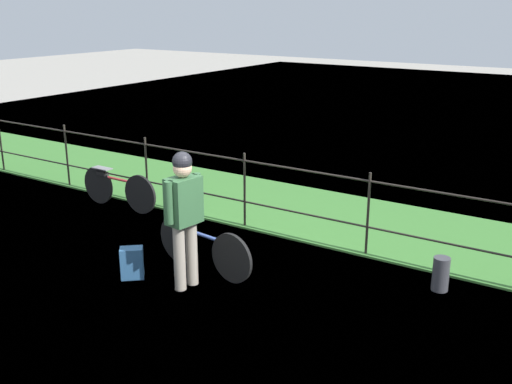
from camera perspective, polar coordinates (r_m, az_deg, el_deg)
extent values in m
plane|color=gray|center=(7.08, -4.81, -10.36)|extent=(60.00, 60.00, 0.00)
cube|color=#38702D|center=(9.74, 7.52, -2.40)|extent=(27.00, 2.40, 0.03)
plane|color=slate|center=(17.38, 19.63, 5.47)|extent=(30.00, 30.00, 0.00)
cylinder|color=#28231E|center=(13.33, -23.01, 4.29)|extent=(0.04, 0.04, 1.17)
cylinder|color=#28231E|center=(11.76, -17.47, 3.28)|extent=(0.04, 0.04, 1.17)
cylinder|color=#28231E|center=(10.33, -10.31, 1.93)|extent=(0.04, 0.04, 1.17)
cylinder|color=#28231E|center=(9.11, -1.08, 0.13)|extent=(0.04, 0.04, 1.17)
cylinder|color=#28231E|center=(8.21, 10.55, -2.13)|extent=(0.04, 0.04, 1.17)
cylinder|color=#28231E|center=(8.67, 4.40, -2.04)|extent=(18.00, 0.03, 0.03)
cylinder|color=#28231E|center=(8.48, 4.50, 2.06)|extent=(18.00, 0.03, 0.03)
cylinder|color=black|center=(7.41, -2.31, -6.27)|extent=(0.63, 0.13, 0.63)
cylinder|color=black|center=(8.05, -7.40, -4.43)|extent=(0.63, 0.13, 0.63)
cylinder|color=#3D569E|center=(7.65, -5.00, -4.11)|extent=(0.75, 0.14, 0.04)
cube|color=black|center=(7.88, -6.87, -3.18)|extent=(0.21, 0.11, 0.06)
cube|color=slate|center=(7.85, -6.90, -2.56)|extent=(0.38, 0.20, 0.02)
cube|color=brown|center=(7.80, -6.94, -1.50)|extent=(0.37, 0.30, 0.29)
ellipsoid|color=silver|center=(7.74, -6.99, -0.02)|extent=(0.30, 0.17, 0.13)
sphere|color=silver|center=(7.64, -6.40, 0.22)|extent=(0.11, 0.11, 0.11)
cylinder|color=gray|center=(7.36, -6.10, -5.73)|extent=(0.14, 0.14, 0.82)
cylinder|color=gray|center=(7.23, -7.25, -6.19)|extent=(0.14, 0.14, 0.82)
cube|color=#2D5633|center=(7.05, -6.87, -0.80)|extent=(0.31, 0.43, 0.56)
cylinder|color=#2D5633|center=(7.19, -5.59, -0.18)|extent=(0.10, 0.10, 0.50)
cylinder|color=#2D5633|center=(6.91, -8.21, -1.01)|extent=(0.10, 0.10, 0.50)
sphere|color=tan|center=(6.94, -6.98, 2.26)|extent=(0.22, 0.22, 0.22)
sphere|color=black|center=(6.92, -7.00, 2.87)|extent=(0.23, 0.23, 0.23)
cube|color=#28517A|center=(7.71, -11.66, -6.59)|extent=(0.33, 0.32, 0.40)
cylinder|color=#38383D|center=(7.57, 17.09, -7.42)|extent=(0.20, 0.20, 0.42)
cylinder|color=black|center=(9.98, -10.90, -0.22)|extent=(0.65, 0.05, 0.65)
cylinder|color=black|center=(10.66, -14.68, 0.65)|extent=(0.65, 0.05, 0.65)
cylinder|color=#9E2D2D|center=(10.26, -12.92, 1.18)|extent=(0.76, 0.05, 0.04)
cube|color=black|center=(10.51, -14.33, 1.72)|extent=(0.20, 0.09, 0.06)
cube|color=slate|center=(10.49, -14.37, 2.20)|extent=(0.36, 0.16, 0.02)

